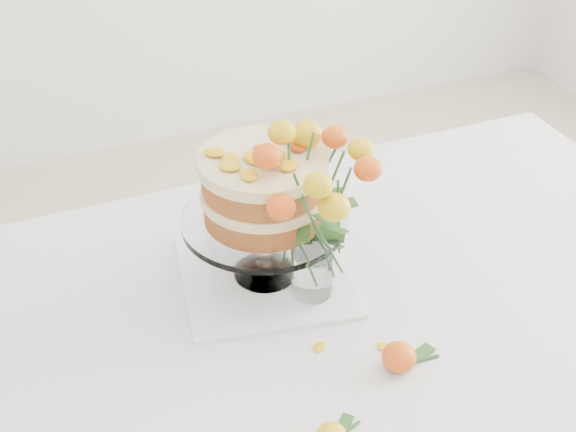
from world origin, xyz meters
The scene contains 7 objects.
table centered at (0.00, 0.00, 0.67)m, with size 1.43×0.93×0.76m.
napkin centered at (-0.14, 0.11, 0.76)m, with size 0.30×0.30×0.01m, color white.
cake_stand centered at (-0.14, 0.11, 0.94)m, with size 0.29×0.29×0.26m.
rose_vase centered at (-0.08, 0.03, 0.97)m, with size 0.24×0.24×0.36m.
loose_rose_far centered at (-0.02, -0.19, 0.78)m, with size 0.10×0.06×0.05m.
stray_petal_a centered at (-0.12, -0.10, 0.76)m, with size 0.03×0.02×0.00m, color yellow.
stray_petal_b centered at (-0.02, -0.14, 0.76)m, with size 0.03×0.02×0.00m, color yellow.
Camera 1 is at (-0.53, -0.97, 1.70)m, focal length 50.00 mm.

